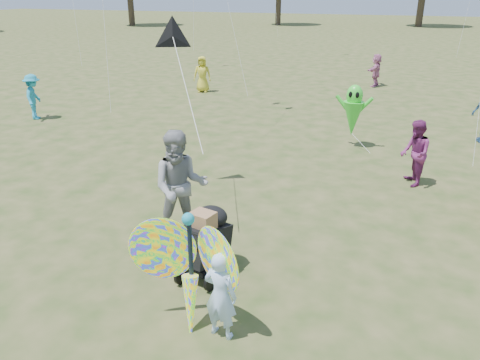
% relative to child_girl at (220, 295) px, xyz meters
% --- Properties ---
extents(ground, '(160.00, 160.00, 0.00)m').
position_rel_child_girl_xyz_m(ground, '(-0.46, 0.98, -0.60)').
color(ground, '#51592B').
rests_on(ground, ground).
extents(child_girl, '(0.47, 0.34, 1.21)m').
position_rel_child_girl_xyz_m(child_girl, '(0.00, 0.00, 0.00)').
color(child_girl, '#B4D4FF').
rests_on(child_girl, ground).
extents(adult_man, '(1.19, 1.09, 1.98)m').
position_rel_child_girl_xyz_m(adult_man, '(-1.60, 2.09, 0.39)').
color(adult_man, gray).
rests_on(adult_man, ground).
extents(grey_bag, '(0.52, 0.43, 0.17)m').
position_rel_child_girl_xyz_m(grey_bag, '(-1.86, 1.76, -0.52)').
color(grey_bag, gray).
rests_on(grey_bag, ground).
extents(crowd_e, '(0.74, 0.85, 1.49)m').
position_rel_child_girl_xyz_m(crowd_e, '(2.13, 6.10, 0.14)').
color(crowd_e, '#762762').
rests_on(crowd_e, ground).
extents(crowd_g, '(0.83, 0.65, 1.50)m').
position_rel_child_girl_xyz_m(crowd_g, '(-6.56, 13.80, 0.14)').
color(crowd_g, gold).
rests_on(crowd_g, ground).
extents(crowd_i, '(0.95, 1.12, 1.51)m').
position_rel_child_girl_xyz_m(crowd_i, '(-10.00, 7.75, 0.15)').
color(crowd_i, teal).
rests_on(crowd_i, ground).
extents(crowd_j, '(0.67, 1.38, 1.43)m').
position_rel_child_girl_xyz_m(crowd_j, '(0.24, 17.68, 0.11)').
color(crowd_j, '#C16E9C').
rests_on(crowd_j, ground).
extents(jogging_stroller, '(0.65, 1.11, 1.09)m').
position_rel_child_girl_xyz_m(jogging_stroller, '(-0.75, 1.23, 0.01)').
color(jogging_stroller, black).
rests_on(jogging_stroller, ground).
extents(butterfly_kite, '(1.74, 0.75, 1.80)m').
position_rel_child_girl_xyz_m(butterfly_kite, '(-0.45, 0.08, 0.21)').
color(butterfly_kite, red).
rests_on(butterfly_kite, ground).
extents(delta_kite_rig, '(2.00, 2.37, 2.05)m').
position_rel_child_girl_xyz_m(delta_kite_rig, '(-2.73, 4.22, 2.61)').
color(delta_kite_rig, black).
rests_on(delta_kite_rig, ground).
extents(alien_kite, '(1.12, 0.69, 1.74)m').
position_rel_child_girl_xyz_m(alien_kite, '(0.45, 8.40, 0.37)').
color(alien_kite, '#38D632').
rests_on(alien_kite, ground).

